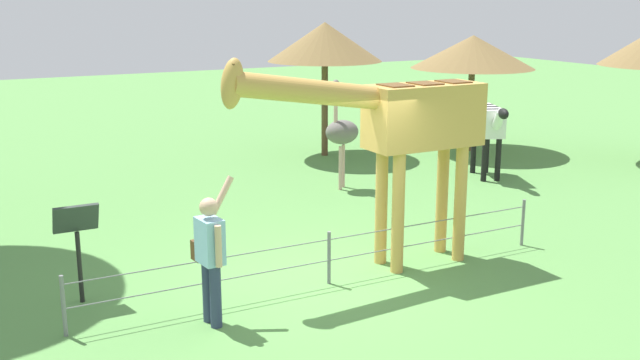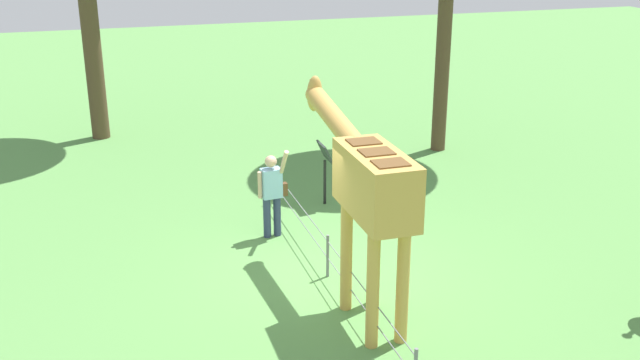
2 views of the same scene
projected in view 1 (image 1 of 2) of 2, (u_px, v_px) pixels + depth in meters
ground_plane at (326, 282)px, 10.38m from camera, size 60.00×60.00×0.00m
giraffe at (403, 124)px, 10.54m from camera, size 3.94×0.70×3.15m
visitor at (210, 253)px, 8.84m from camera, size 0.55×0.58×1.77m
zebra at (488, 125)px, 16.09m from camera, size 0.98×1.78×1.66m
ostrich at (342, 132)px, 15.16m from camera, size 0.70×0.56×2.25m
shade_hut_near at (473, 52)px, 18.64m from camera, size 3.08×3.08×2.92m
shade_hut_aside at (325, 42)px, 18.01m from camera, size 2.78×2.78×3.26m
info_sign at (77, 232)px, 9.47m from camera, size 0.56×0.21×1.32m
wire_fence at (329, 256)px, 10.22m from camera, size 7.05×0.05×0.75m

